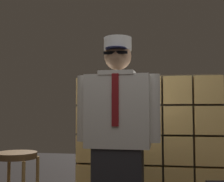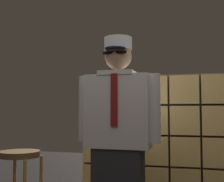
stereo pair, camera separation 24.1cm
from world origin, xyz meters
The scene contains 3 objects.
glass_block_wall centered at (0.00, 1.15, 0.76)m, with size 1.55×0.10×1.55m.
standing_person centered at (-0.21, 0.48, 0.92)m, with size 0.71×0.30×1.77m.
bar_stool centered at (-1.04, 0.34, 0.61)m, with size 0.34×0.34×0.82m.
Camera 1 is at (0.15, -1.99, 1.15)m, focal length 47.94 mm.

